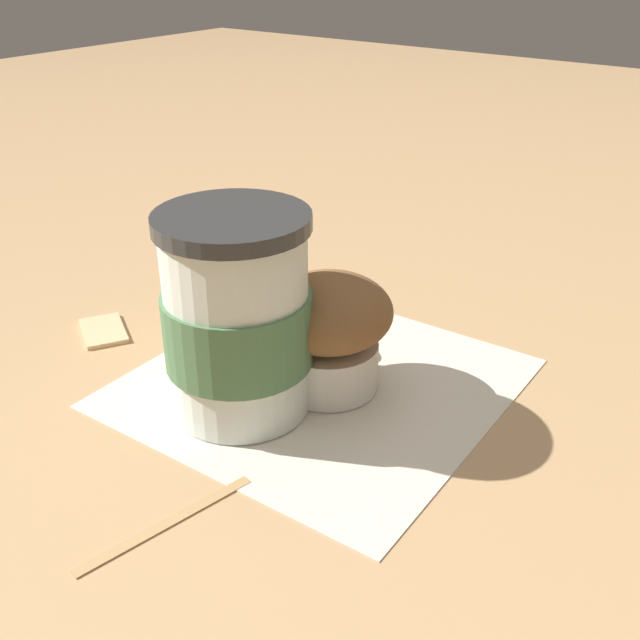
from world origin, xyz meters
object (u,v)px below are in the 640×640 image
object	(u,v)px
coffee_cup	(237,318)
muffin	(328,328)
sugar_packet	(103,329)
banana	(269,317)

from	to	relation	value
coffee_cup	muffin	size ratio (longest dim) A/B	1.57
sugar_packet	banana	bearing A→B (deg)	-55.62
coffee_cup	banana	distance (m)	0.11
muffin	coffee_cup	bearing A→B (deg)	148.54
coffee_cup	sugar_packet	xyz separation A→B (m)	(0.01, 0.16, -0.06)
coffee_cup	muffin	distance (m)	0.07
coffee_cup	muffin	xyz separation A→B (m)	(0.05, -0.03, -0.02)
muffin	sugar_packet	world-z (taller)	muffin
coffee_cup	sugar_packet	size ratio (longest dim) A/B	2.74
coffee_cup	banana	xyz separation A→B (m)	(0.09, 0.05, -0.05)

